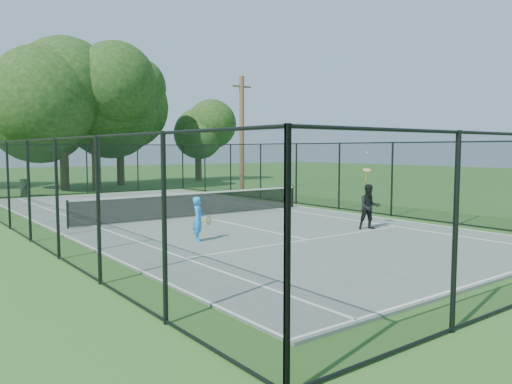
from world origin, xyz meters
TOP-DOWN VIEW (x-y plane):
  - ground at (0.00, 0.00)m, footprint 120.00×120.00m
  - tennis_court at (0.00, 0.00)m, footprint 11.00×24.00m
  - tennis_net at (0.00, 0.00)m, footprint 10.08×0.08m
  - fence at (0.00, 0.00)m, footprint 13.10×26.10m
  - tree_near_left at (-0.18, 16.92)m, footprint 7.36×7.36m
  - tree_near_mid at (1.44, 15.45)m, footprint 6.56×6.56m
  - tree_near_right at (4.45, 18.82)m, footprint 6.73×6.73m
  - tree_far_right at (11.95, 20.18)m, footprint 4.74×4.74m
  - trash_bin_right at (-3.28, 13.91)m, footprint 0.58×0.58m
  - utility_pole at (8.58, 9.00)m, footprint 1.40×0.30m
  - player_blue at (-2.68, -4.62)m, footprint 0.85×0.56m
  - player_black at (2.95, -6.18)m, footprint 1.05×1.07m

SIDE VIEW (x-z plane):
  - ground at x=0.00m, z-range 0.00..0.00m
  - tennis_court at x=0.00m, z-range 0.00..0.06m
  - trash_bin_right at x=-3.28m, z-range 0.01..0.98m
  - tennis_net at x=0.00m, z-range 0.10..1.05m
  - player_blue at x=-2.68m, z-range 0.06..1.35m
  - player_black at x=2.95m, z-range -0.47..2.09m
  - fence at x=0.00m, z-range 0.00..3.00m
  - utility_pole at x=8.58m, z-range 0.06..7.35m
  - tree_far_right at x=11.95m, z-range 0.75..7.02m
  - tree_near_mid at x=1.44m, z-range 1.00..9.57m
  - tree_near_left at x=-0.18m, z-range 1.11..10.71m
  - tree_near_right at x=4.45m, z-range 1.26..10.56m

